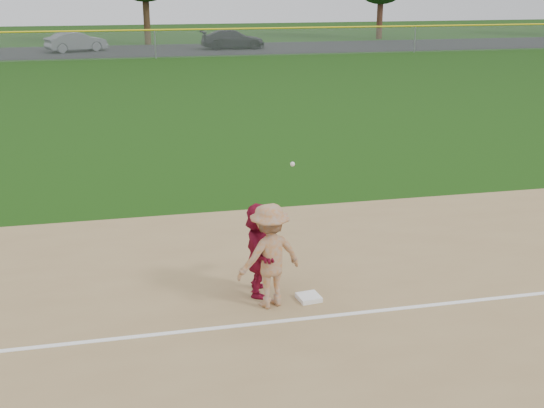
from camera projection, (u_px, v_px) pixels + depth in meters
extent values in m
plane|color=#163C0B|center=(290.00, 299.00, 12.07)|extent=(160.00, 160.00, 0.00)
cube|color=white|center=(302.00, 319.00, 11.32)|extent=(60.00, 0.10, 0.01)
cube|color=black|center=(151.00, 50.00, 54.71)|extent=(120.00, 10.00, 0.01)
cube|color=white|center=(309.00, 297.00, 12.00)|extent=(0.42, 0.42, 0.08)
imported|color=maroon|center=(260.00, 249.00, 12.03)|extent=(0.81, 1.65, 1.70)
imported|color=slate|center=(76.00, 42.00, 53.51)|extent=(4.93, 3.28, 1.53)
imported|color=black|center=(233.00, 39.00, 55.69)|extent=(5.26, 2.18, 1.52)
imported|color=gray|center=(270.00, 256.00, 11.55)|extent=(1.34, 1.01, 1.84)
sphere|color=silver|center=(293.00, 164.00, 11.08)|extent=(0.08, 0.08, 0.08)
plane|color=#999EA0|center=(155.00, 44.00, 48.84)|extent=(110.00, 0.00, 110.00)
cylinder|color=yellow|center=(154.00, 30.00, 48.52)|extent=(110.00, 0.12, 0.12)
cylinder|color=gray|center=(155.00, 44.00, 48.84)|extent=(0.08, 0.08, 2.00)
cylinder|color=gray|center=(415.00, 39.00, 52.98)|extent=(0.08, 0.08, 2.00)
cylinder|color=#362613|center=(147.00, 20.00, 59.17)|extent=(0.56, 0.56, 4.10)
cylinder|color=#3E2316|center=(380.00, 19.00, 65.00)|extent=(0.56, 0.56, 3.64)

